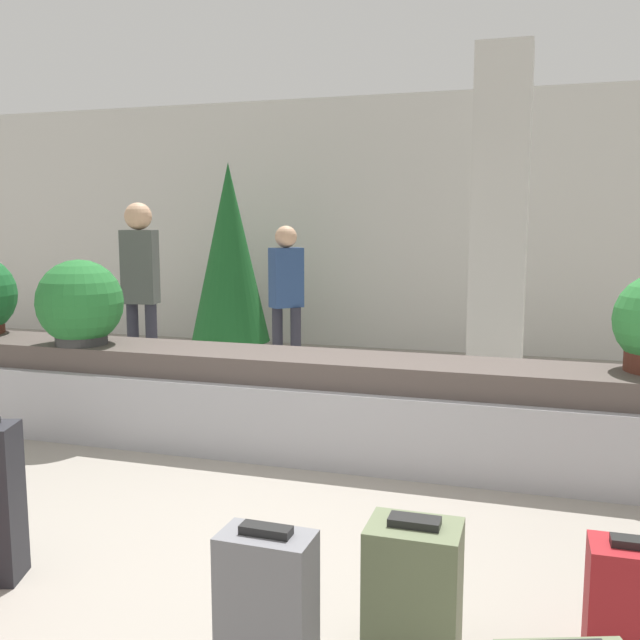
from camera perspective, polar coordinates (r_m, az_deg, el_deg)
name	(u,v)px	position (r m, az deg, el deg)	size (l,w,h in m)	color
ground_plane	(214,561)	(3.69, -8.46, -18.55)	(18.00, 18.00, 0.00)	gray
back_wall	(422,224)	(9.10, 8.14, 7.60)	(18.00, 0.06, 3.20)	beige
carousel	(320,406)	(5.08, 0.00, -6.93)	(8.51, 0.76, 0.70)	#9E9EA3
pillar	(499,225)	(6.84, 14.16, 7.36)	(0.50, 0.50, 3.20)	beige
suitcase_3	(632,606)	(3.04, 23.72, -20.24)	(0.33, 0.22, 0.50)	maroon
suitcase_4	(413,589)	(2.90, 7.47, -20.57)	(0.35, 0.26, 0.54)	#5B6647
suitcase_5	(267,616)	(2.64, -4.27, -22.56)	(0.32, 0.19, 0.63)	slate
potted_plant_2	(80,305)	(5.70, -18.65, 1.17)	(0.65, 0.65, 0.65)	#2D2D2D
traveler_0	(286,290)	(7.28, -2.71, 2.42)	(0.35, 0.35, 1.59)	#282833
traveler_1	(140,279)	(6.90, -14.18, 3.20)	(0.34, 0.25, 1.81)	#282833
decorated_tree	(229,253)	(8.70, -7.26, 5.32)	(0.96, 0.96, 2.33)	#4C331E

